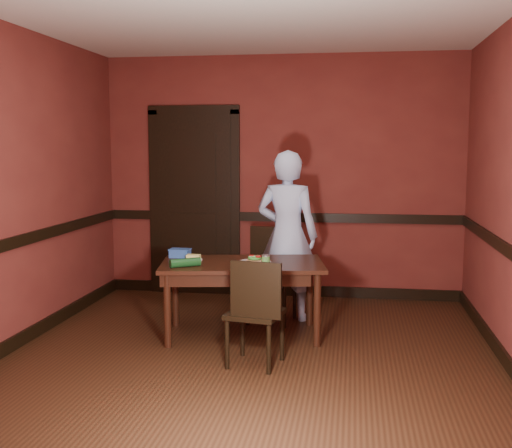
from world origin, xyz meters
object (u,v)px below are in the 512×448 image
(dining_table, at_px, (242,299))
(sandwich_plate, at_px, (255,261))
(chair_near, at_px, (255,311))
(sauce_jar, at_px, (266,260))
(chair_far, at_px, (272,276))
(person, at_px, (287,235))
(cheese_saucer, at_px, (194,258))
(food_tub, at_px, (180,253))

(dining_table, bearing_deg, sandwich_plate, -33.53)
(chair_near, xyz_separation_m, sauce_jar, (-0.01, 0.66, 0.29))
(chair_far, distance_m, chair_near, 1.25)
(dining_table, bearing_deg, person, 52.98)
(cheese_saucer, bearing_deg, chair_near, -48.83)
(dining_table, distance_m, chair_far, 0.55)
(dining_table, bearing_deg, food_tub, 155.46)
(sauce_jar, bearing_deg, chair_far, 92.21)
(cheese_saucer, bearing_deg, dining_table, -5.06)
(sandwich_plate, height_order, food_tub, food_tub)
(person, height_order, sauce_jar, person)
(person, bearing_deg, sauce_jar, 90.30)
(chair_near, bearing_deg, sandwich_plate, -70.21)
(sandwich_plate, bearing_deg, sauce_jar, -16.62)
(dining_table, relative_size, sauce_jar, 16.53)
(sandwich_plate, height_order, cheese_saucer, sandwich_plate)
(dining_table, distance_m, sandwich_plate, 0.38)
(sandwich_plate, relative_size, sauce_jar, 3.35)
(food_tub, bearing_deg, chair_near, -42.91)
(cheese_saucer, bearing_deg, food_tub, 142.47)
(chair_near, height_order, person, person)
(chair_far, bearing_deg, sandwich_plate, -88.18)
(chair_near, relative_size, sandwich_plate, 2.93)
(chair_far, height_order, sauce_jar, chair_far)
(dining_table, distance_m, food_tub, 0.74)
(dining_table, height_order, sauce_jar, sauce_jar)
(chair_far, height_order, person, person)
(food_tub, bearing_deg, sauce_jar, -12.26)
(chair_far, xyz_separation_m, person, (0.13, 0.14, 0.38))
(food_tub, bearing_deg, sandwich_plate, -12.23)
(chair_far, bearing_deg, chair_near, -78.41)
(dining_table, distance_m, chair_near, 0.78)
(person, height_order, sandwich_plate, person)
(sandwich_plate, bearing_deg, dining_table, 156.18)
(person, distance_m, cheese_saucer, 1.00)
(chair_near, xyz_separation_m, food_tub, (-0.85, 0.91, 0.29))
(dining_table, xyz_separation_m, sauce_jar, (0.22, -0.08, 0.38))
(sauce_jar, xyz_separation_m, food_tub, (-0.84, 0.25, -0.00))
(cheese_saucer, bearing_deg, sauce_jar, -10.32)
(sandwich_plate, height_order, sauce_jar, sauce_jar)
(sandwich_plate, relative_size, food_tub, 1.46)
(dining_table, bearing_deg, chair_near, -82.58)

